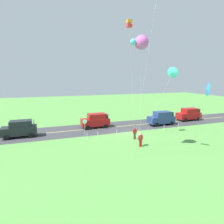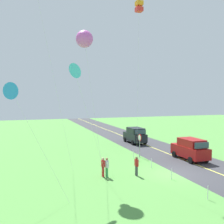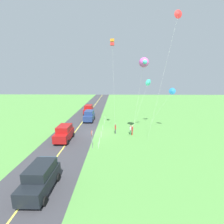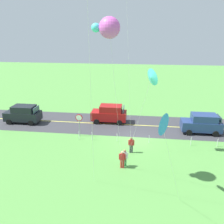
# 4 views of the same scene
# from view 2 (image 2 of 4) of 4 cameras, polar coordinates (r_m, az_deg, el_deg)

# --- Properties ---
(ground_plane) EXTENTS (120.00, 120.00, 0.10)m
(ground_plane) POSITION_cam_2_polar(r_m,az_deg,el_deg) (22.71, 12.97, -13.58)
(ground_plane) COLOR #549342
(asphalt_road) EXTENTS (120.00, 7.00, 0.00)m
(asphalt_road) POSITION_cam_2_polar(r_m,az_deg,el_deg) (24.98, 20.96, -12.04)
(asphalt_road) COLOR #38383D
(asphalt_road) RESTS_ON ground
(road_centre_stripe) EXTENTS (120.00, 0.16, 0.00)m
(road_centre_stripe) POSITION_cam_2_polar(r_m,az_deg,el_deg) (24.98, 20.96, -12.03)
(road_centre_stripe) COLOR #E5E04C
(road_centre_stripe) RESTS_ON asphalt_road
(car_suv_foreground) EXTENTS (4.40, 2.12, 2.24)m
(car_suv_foreground) POSITION_cam_2_polar(r_m,az_deg,el_deg) (27.79, 17.36, -7.99)
(car_suv_foreground) COLOR maroon
(car_suv_foreground) RESTS_ON ground
(car_parked_east_near) EXTENTS (4.40, 2.12, 2.24)m
(car_parked_east_near) POSITION_cam_2_polar(r_m,az_deg,el_deg) (36.35, 5.24, -5.25)
(car_parked_east_near) COLOR black
(car_parked_east_near) RESTS_ON ground
(stop_sign) EXTENTS (0.76, 0.08, 2.56)m
(stop_sign) POSITION_cam_2_polar(r_m,az_deg,el_deg) (27.69, 6.30, -6.54)
(stop_sign) COLOR gray
(stop_sign) RESTS_ON ground
(person_adult_near) EXTENTS (0.58, 0.22, 1.60)m
(person_adult_near) POSITION_cam_2_polar(r_m,az_deg,el_deg) (21.01, -1.19, -12.29)
(person_adult_near) COLOR #338C4C
(person_adult_near) RESTS_ON ground
(person_adult_companion) EXTENTS (0.58, 0.22, 1.60)m
(person_adult_companion) POSITION_cam_2_polar(r_m,az_deg,el_deg) (21.45, 5.59, -11.98)
(person_adult_companion) COLOR #3F3F47
(person_adult_companion) RESTS_ON ground
(person_child_watcher) EXTENTS (0.58, 0.22, 1.60)m
(person_child_watcher) POSITION_cam_2_polar(r_m,az_deg,el_deg) (21.10, -2.06, -12.23)
(person_child_watcher) COLOR red
(person_child_watcher) RESTS_ON ground
(kite_red_low) EXTENTS (2.21, 3.52, 8.92)m
(kite_red_low) POSITION_cam_2_polar(r_m,az_deg,el_deg) (17.94, -8.51, 9.11)
(kite_red_low) COLOR silver
(kite_red_low) RESTS_ON ground
(kite_blue_mid) EXTENTS (1.06, 0.80, 14.58)m
(kite_blue_mid) POSITION_cam_2_polar(r_m,az_deg,el_deg) (22.92, 6.16, 22.58)
(kite_blue_mid) COLOR silver
(kite_blue_mid) RESTS_ON ground
(kite_yellow_high) EXTENTS (2.09, 2.00, 11.98)m
(kite_yellow_high) POSITION_cam_2_polar(r_m,az_deg,el_deg) (21.47, -6.33, 16.11)
(kite_yellow_high) COLOR silver
(kite_yellow_high) RESTS_ON ground
(kite_green_far) EXTENTS (2.29, 3.84, 7.48)m
(kite_green_far) POSITION_cam_2_polar(r_m,az_deg,el_deg) (17.13, -21.88, 4.41)
(kite_green_far) COLOR silver
(kite_green_far) RESTS_ON ground
(fence_post_1) EXTENTS (0.05, 0.05, 0.90)m
(fence_post_1) POSITION_cam_2_polar(r_m,az_deg,el_deg) (17.86, 20.94, -16.73)
(fence_post_1) COLOR silver
(fence_post_1) RESTS_ON ground
(fence_post_2) EXTENTS (0.05, 0.05, 0.90)m
(fence_post_2) POSITION_cam_2_polar(r_m,az_deg,el_deg) (21.10, 13.35, -13.48)
(fence_post_2) COLOR silver
(fence_post_2) RESTS_ON ground
(fence_post_3) EXTENTS (0.05, 0.05, 0.90)m
(fence_post_3) POSITION_cam_2_polar(r_m,az_deg,el_deg) (23.90, 8.96, -11.44)
(fence_post_3) COLOR silver
(fence_post_3) RESTS_ON ground
(fence_post_4) EXTENTS (0.05, 0.05, 0.90)m
(fence_post_4) POSITION_cam_2_polar(r_m,az_deg,el_deg) (26.25, 6.16, -10.10)
(fence_post_4) COLOR silver
(fence_post_4) RESTS_ON ground
(fence_post_5) EXTENTS (0.05, 0.05, 0.90)m
(fence_post_5) POSITION_cam_2_polar(r_m,az_deg,el_deg) (27.52, 4.87, -9.47)
(fence_post_5) COLOR silver
(fence_post_5) RESTS_ON ground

